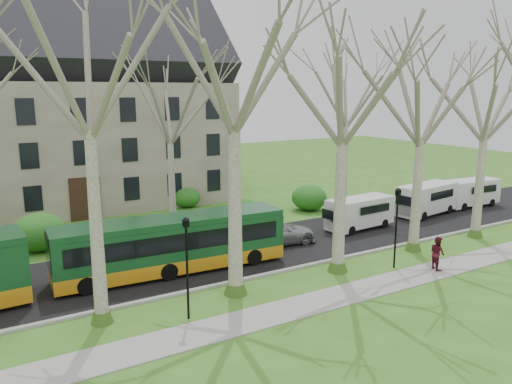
% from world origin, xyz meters
% --- Properties ---
extents(ground, '(120.00, 120.00, 0.00)m').
position_xyz_m(ground, '(0.00, 0.00, 0.00)').
color(ground, '#3A6B1E').
rests_on(ground, ground).
extents(sidewalk, '(70.00, 2.00, 0.06)m').
position_xyz_m(sidewalk, '(0.00, -2.50, 0.03)').
color(sidewalk, gray).
rests_on(sidewalk, ground).
extents(road, '(80.00, 8.00, 0.06)m').
position_xyz_m(road, '(0.00, 5.50, 0.03)').
color(road, black).
rests_on(road, ground).
extents(curb, '(80.00, 0.25, 0.14)m').
position_xyz_m(curb, '(0.00, 1.50, 0.07)').
color(curb, '#A5A39E').
rests_on(curb, ground).
extents(building, '(26.50, 12.20, 16.00)m').
position_xyz_m(building, '(-6.00, 24.00, 8.07)').
color(building, slate).
rests_on(building, ground).
extents(tree_row_verge, '(49.00, 7.00, 14.00)m').
position_xyz_m(tree_row_verge, '(0.00, 0.30, 7.00)').
color(tree_row_verge, gray).
rests_on(tree_row_verge, ground).
extents(tree_row_far, '(33.00, 7.00, 12.00)m').
position_xyz_m(tree_row_far, '(-1.33, 11.00, 6.00)').
color(tree_row_far, gray).
rests_on(tree_row_far, ground).
extents(lamp_row, '(36.22, 0.22, 4.30)m').
position_xyz_m(lamp_row, '(-0.00, -1.00, 2.57)').
color(lamp_row, black).
rests_on(lamp_row, ground).
extents(hedges, '(30.60, 8.60, 2.00)m').
position_xyz_m(hedges, '(-4.67, 14.00, 1.00)').
color(hedges, '#2C651C').
rests_on(hedges, ground).
extents(bus_follow, '(12.11, 3.12, 3.00)m').
position_xyz_m(bus_follow, '(-4.52, 4.47, 1.56)').
color(bus_follow, '#134321').
rests_on(bus_follow, road).
extents(sedan, '(5.45, 2.74, 1.52)m').
position_xyz_m(sedan, '(2.67, 5.69, 0.82)').
color(sedan, '#A2A2A7').
rests_on(sedan, road).
extents(van_a, '(5.06, 2.10, 2.16)m').
position_xyz_m(van_a, '(9.56, 5.66, 1.14)').
color(van_a, silver).
rests_on(van_a, road).
extents(van_b, '(5.62, 2.68, 2.36)m').
position_xyz_m(van_b, '(16.65, 6.01, 1.24)').
color(van_b, silver).
rests_on(van_b, road).
extents(van_c, '(5.18, 2.16, 2.21)m').
position_xyz_m(van_c, '(21.94, 6.12, 1.17)').
color(van_c, silver).
rests_on(van_c, road).
extents(pedestrian_b, '(0.89, 1.02, 1.79)m').
position_xyz_m(pedestrian_b, '(7.66, -2.43, 0.95)').
color(pedestrian_b, '#4E1220').
rests_on(pedestrian_b, sidewalk).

